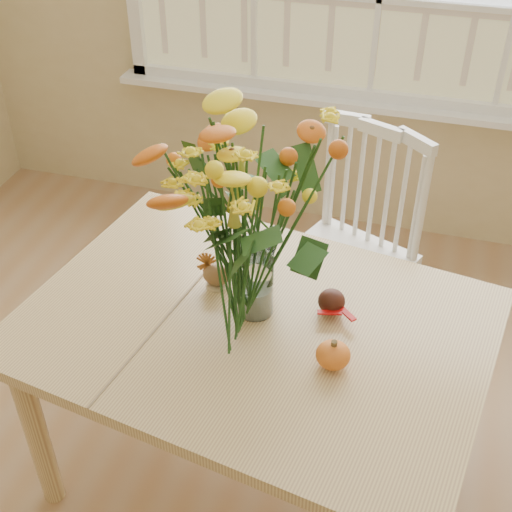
# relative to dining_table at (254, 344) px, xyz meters

# --- Properties ---
(dining_table) EXTENTS (1.44, 1.14, 0.70)m
(dining_table) POSITION_rel_dining_table_xyz_m (0.00, 0.00, 0.00)
(dining_table) COLOR tan
(dining_table) RESTS_ON floor
(windsor_chair) EXTENTS (0.56, 0.55, 0.94)m
(windsor_chair) POSITION_rel_dining_table_xyz_m (0.19, 0.72, -0.08)
(windsor_chair) COLOR white
(windsor_chair) RESTS_ON floor
(flower_vase) EXTENTS (0.50, 0.50, 0.59)m
(flower_vase) POSITION_rel_dining_table_xyz_m (-0.01, 0.05, 0.45)
(flower_vase) COLOR white
(flower_vase) RESTS_ON dining_table
(pumpkin) EXTENTS (0.09, 0.09, 0.07)m
(pumpkin) POSITION_rel_dining_table_xyz_m (0.25, -0.11, 0.13)
(pumpkin) COLOR orange
(pumpkin) RESTS_ON dining_table
(turkey_figurine) EXTENTS (0.09, 0.07, 0.11)m
(turkey_figurine) POSITION_rel_dining_table_xyz_m (-0.15, 0.12, 0.13)
(turkey_figurine) COLOR #CCB78C
(turkey_figurine) RESTS_ON dining_table
(dark_gourd) EXTENTS (0.13, 0.10, 0.07)m
(dark_gourd) POSITION_rel_dining_table_xyz_m (0.20, 0.10, 0.13)
(dark_gourd) COLOR #38160F
(dark_gourd) RESTS_ON dining_table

